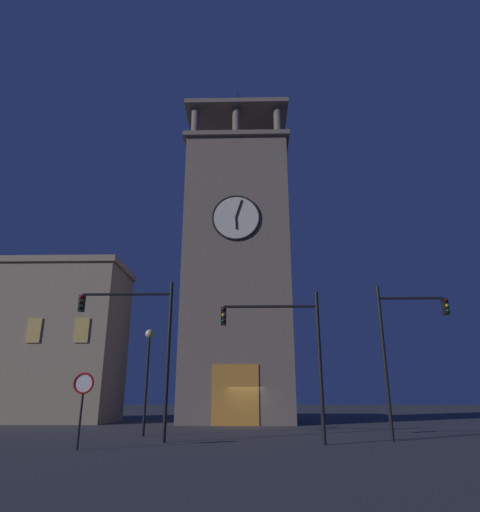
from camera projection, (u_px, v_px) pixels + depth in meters
The scene contains 8 objects.
ground_plane at pixel (246, 426), 28.46m from camera, with size 200.00×200.00×0.00m, color #424247.
clocktower at pixel (237, 269), 35.43m from camera, with size 8.85×6.86×29.06m.
adjacent_wing_building at pixel (8, 340), 34.82m from camera, with size 18.20×6.56×12.33m.
traffic_signal_near at pixel (403, 338), 19.87m from camera, with size 3.27×0.41×6.82m.
traffic_signal_mid at pixel (141, 333), 19.45m from camera, with size 4.32×0.41×6.90m.
traffic_signal_far at pixel (287, 341), 18.30m from camera, with size 4.23×0.41×6.18m.
street_lamp at pixel (148, 360), 22.09m from camera, with size 0.44×0.44×5.17m.
no_horn_sign at pixel (83, 389), 15.94m from camera, with size 0.78×0.14×2.68m.
Camera 1 is at (-0.28, 30.55, 1.76)m, focal length 30.37 mm.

